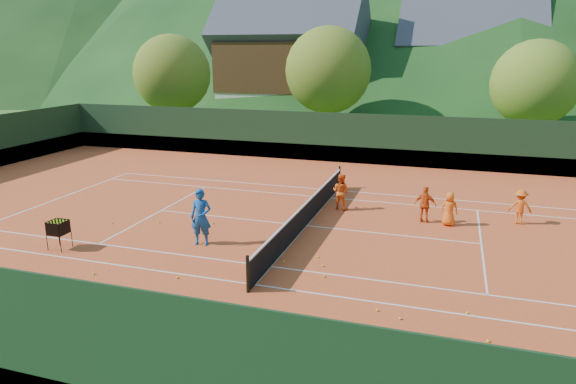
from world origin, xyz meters
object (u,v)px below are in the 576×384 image
(student_b, at_px, (425,205))
(tennis_net, at_px, (306,213))
(student_a, at_px, (341,192))
(chalet_left, at_px, (291,61))
(student_c, at_px, (449,209))
(chalet_mid, at_px, (467,69))
(ball_hopper, at_px, (58,228))
(student_d, at_px, (520,207))
(coach, at_px, (201,217))

(student_b, xyz_separation_m, tennis_net, (-4.33, -1.83, -0.22))
(student_a, relative_size, chalet_left, 0.11)
(student_c, bearing_deg, chalet_mid, -96.76)
(student_b, relative_size, chalet_left, 0.10)
(tennis_net, distance_m, chalet_left, 32.04)
(ball_hopper, bearing_deg, tennis_net, 33.53)
(tennis_net, bearing_deg, chalet_left, 108.43)
(tennis_net, bearing_deg, chalet_mid, 79.99)
(tennis_net, relative_size, chalet_left, 0.87)
(student_a, height_order, chalet_left, chalet_left)
(tennis_net, bearing_deg, student_d, 19.45)
(ball_hopper, bearing_deg, student_a, 42.30)
(student_c, distance_m, student_d, 2.82)
(student_b, bearing_deg, coach, 41.14)
(student_a, xyz_separation_m, ball_hopper, (-8.17, -7.43, -0.03))
(tennis_net, relative_size, ball_hopper, 12.07)
(student_c, xyz_separation_m, student_d, (2.62, 1.05, 0.02))
(student_d, xyz_separation_m, tennis_net, (-7.86, -2.78, -0.19))
(coach, distance_m, student_d, 12.26)
(student_d, height_order, chalet_mid, chalet_mid)
(chalet_mid, bearing_deg, student_a, -99.39)
(coach, bearing_deg, chalet_left, 90.92)
(student_a, distance_m, ball_hopper, 11.05)
(coach, xyz_separation_m, chalet_left, (-7.06, 33.02, 4.63))
(student_d, bearing_deg, chalet_mid, -88.42)
(student_b, distance_m, student_d, 3.65)
(student_d, xyz_separation_m, chalet_left, (-17.86, 27.22, 4.94))
(student_a, bearing_deg, chalet_mid, -83.76)
(student_a, distance_m, chalet_mid, 32.15)
(chalet_left, bearing_deg, student_d, -56.73)
(ball_hopper, height_order, chalet_mid, chalet_mid)
(student_d, height_order, chalet_left, chalet_left)
(coach, xyz_separation_m, student_a, (3.74, 5.57, -0.23))
(tennis_net, xyz_separation_m, chalet_mid, (6.00, 34.00, 4.47))
(student_b, xyz_separation_m, student_d, (3.53, 0.95, -0.04))
(coach, distance_m, tennis_net, 4.24)
(coach, bearing_deg, student_a, 45.01)
(student_d, relative_size, chalet_left, 0.10)
(student_a, xyz_separation_m, chalet_mid, (5.20, 31.45, 4.20))
(chalet_mid, bearing_deg, ball_hopper, -108.98)
(coach, bearing_deg, tennis_net, 34.68)
(student_c, relative_size, ball_hopper, 1.33)
(student_b, xyz_separation_m, student_c, (0.91, -0.10, -0.06))
(coach, height_order, chalet_mid, chalet_mid)
(chalet_left, xyz_separation_m, chalet_mid, (16.00, 4.00, -0.66))
(student_a, bearing_deg, chalet_left, -52.90)
(coach, height_order, student_b, coach)
(student_b, height_order, chalet_mid, chalet_mid)
(coach, xyz_separation_m, student_d, (10.80, 5.80, -0.31))
(student_c, xyz_separation_m, chalet_mid, (0.76, 32.27, 4.31))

